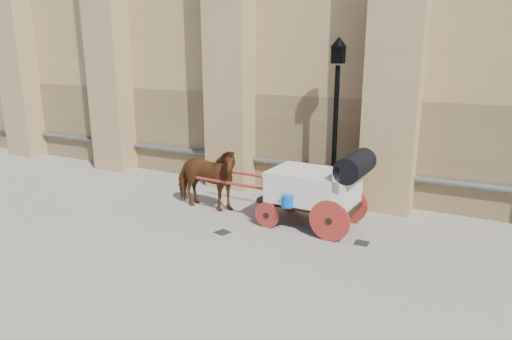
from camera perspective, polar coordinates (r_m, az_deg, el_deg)
The scene contains 6 objects.
ground at distance 11.71m, azimuth -7.85°, elevation -7.06°, with size 90.00×90.00×0.00m, color gray.
horse at distance 12.68m, azimuth -6.34°, elevation -0.99°, with size 2.14×0.98×1.81m, color #5A3214.
carriage at distance 11.36m, azimuth 7.88°, elevation -1.95°, with size 4.65×1.67×2.01m.
street_lamp at distance 12.74m, azimuth 9.91°, elevation 6.29°, with size 0.44×0.44×4.67m.
drain_grate_near at distance 11.29m, azimuth -4.20°, elevation -7.77°, with size 0.32×0.32×0.01m, color black.
drain_grate_far at distance 10.95m, azimuth 13.06°, elevation -8.88°, with size 0.32×0.32×0.01m, color black.
Camera 1 is at (6.35, -8.85, 4.32)m, focal length 32.00 mm.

